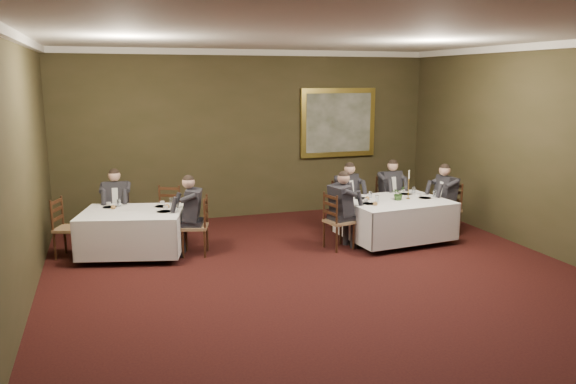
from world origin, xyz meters
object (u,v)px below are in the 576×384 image
chair_main_endleft (338,233)px  diner_main_endright (446,208)px  chair_main_endright (446,220)px  chair_sec_backleft (118,227)px  diner_main_endleft (339,220)px  chair_main_backright (388,212)px  candlestick (408,188)px  chair_sec_backright (167,226)px  centerpiece (398,193)px  table_second (133,230)px  diner_main_backright (389,201)px  diner_sec_backleft (117,215)px  diner_sec_endright (195,225)px  chair_sec_endleft (70,240)px  painting (338,123)px  chair_sec_endright (196,238)px  diner_main_backleft (346,206)px  table_main (395,217)px  chair_main_backleft (345,217)px

chair_main_endleft → diner_main_endright: diner_main_endright is taller
chair_main_endright → chair_sec_backleft: same height
diner_main_endleft → chair_main_endright: (2.31, 0.21, -0.23)m
chair_main_backright → candlestick: 1.17m
chair_sec_backright → centerpiece: size_ratio=3.74×
table_second → diner_main_endright: (5.72, -0.49, 0.06)m
chair_main_backright → diner_main_backright: (0.00, -0.01, 0.23)m
diner_sec_backleft → diner_sec_endright: size_ratio=1.00×
chair_sec_backright → chair_sec_endleft: (-1.64, -0.45, 0.00)m
chair_main_endright → diner_main_backright: bearing=39.2°
painting → chair_main_endright: bearing=-65.7°
diner_main_backright → chair_main_endright: bearing=127.0°
table_second → centerpiece: size_ratio=7.12×
chair_main_endright → painting: (-1.16, 2.57, 1.67)m
diner_sec_backleft → chair_sec_endright: size_ratio=1.35×
diner_main_backleft → centerpiece: (0.63, -0.89, 0.39)m
diner_sec_backleft → chair_sec_endright: (1.23, -1.17, -0.23)m
diner_main_endleft → chair_sec_endright: diner_main_endleft is taller
table_main → chair_main_backleft: 1.08m
diner_main_backleft → chair_sec_backleft: (-4.22, 0.63, -0.23)m
table_second → painting: bearing=24.5°
chair_main_endleft → chair_main_endright: bearing=82.4°
table_second → diner_main_backleft: bearing=4.2°
table_main → candlestick: size_ratio=3.61×
centerpiece → table_second: bearing=172.7°
chair_sec_endright → chair_sec_endleft: same height
diner_main_endleft → chair_sec_backright: bearing=-129.5°
painting → chair_sec_backright: bearing=-160.7°
chair_main_backright → candlestick: (-0.13, -0.94, 0.68)m
chair_main_backleft → centerpiece: size_ratio=3.74×
chair_main_backright → painting: bearing=-80.4°
chair_sec_endleft → centerpiece: 5.73m
chair_main_backright → chair_sec_backright: bearing=-8.0°
chair_main_backright → diner_main_endleft: (-1.55, -1.09, 0.23)m
chair_main_endleft → diner_main_endright: bearing=82.4°
table_main → chair_main_backright: 1.08m
diner_main_backleft → painting: bearing=-128.1°
chair_main_endright → chair_main_backleft: bearing=63.9°
diner_main_endleft → chair_sec_backleft: (-3.65, 1.62, -0.23)m
table_second → chair_main_backleft: bearing=4.4°
table_second → diner_sec_backleft: diner_sec_backleft is taller
chair_main_backright → chair_sec_endright: bearing=5.5°
chair_sec_endright → chair_sec_endleft: bearing=91.9°
diner_main_endright → diner_sec_backleft: 6.10m
table_second → candlestick: (4.85, -0.55, 0.51)m
diner_main_backleft → diner_main_endleft: same height
diner_main_backright → diner_sec_backleft: bearing=-9.7°
diner_main_endright → candlestick: bearing=92.6°
diner_main_backleft → chair_sec_endright: 3.05m
diner_main_backright → centerpiece: (-0.36, -0.98, 0.39)m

